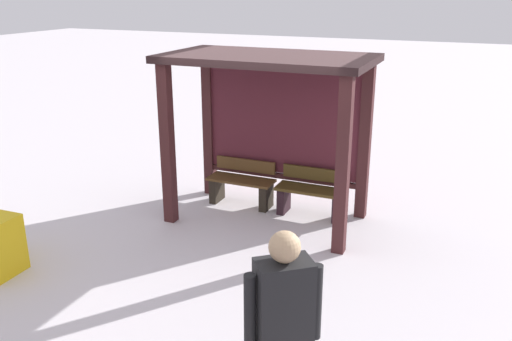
% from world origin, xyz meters
% --- Properties ---
extents(ground_plane, '(60.00, 60.00, 0.00)m').
position_xyz_m(ground_plane, '(0.00, 0.00, 0.00)').
color(ground_plane, silver).
extents(bus_shelter, '(2.95, 1.63, 2.49)m').
position_xyz_m(bus_shelter, '(0.00, 0.21, 1.82)').
color(bus_shelter, '#3F1D1E').
rests_on(bus_shelter, ground).
extents(bench_left_inside, '(1.08, 0.41, 0.73)m').
position_xyz_m(bench_left_inside, '(-0.59, 0.37, 0.33)').
color(bench_left_inside, brown).
rests_on(bench_left_inside, ground).
extents(bench_center_inside, '(1.08, 0.40, 0.74)m').
position_xyz_m(bench_center_inside, '(0.59, 0.37, 0.34)').
color(bench_center_inside, '#4B3918').
rests_on(bench_center_inside, ground).
extents(person_walking, '(0.52, 0.48, 1.78)m').
position_xyz_m(person_walking, '(1.71, -3.91, 1.04)').
color(person_walking, '#232425').
rests_on(person_walking, ground).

